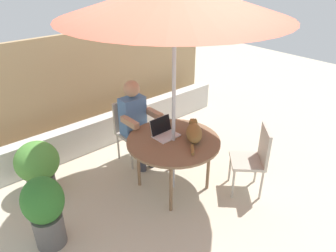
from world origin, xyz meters
The scene contains 11 objects.
ground_plane centered at (0.00, 0.00, 0.00)m, with size 14.00×14.00×0.00m, color beige.
fence_back centered at (0.00, 2.10, 0.83)m, with size 4.88×0.08×1.67m, color tan.
planter_wall_low centered at (0.00, 1.53, 0.24)m, with size 4.40×0.20×0.47m, color beige.
patio_table centered at (0.00, 0.00, 0.66)m, with size 1.13×1.13×0.71m.
chair_occupied centered at (0.00, 0.93, 0.52)m, with size 0.40×0.40×0.89m.
chair_empty centered at (0.72, -0.69, 0.52)m, with size 0.57×0.57×0.89m.
person_seated centered at (0.00, 0.77, 0.69)m, with size 0.48×0.48×1.23m.
laptop centered at (-0.01, 0.17, 0.77)m, with size 0.30×0.26×0.21m.
cat centered at (0.22, -0.13, 0.79)m, with size 0.49×0.49×0.17m.
potted_plant_near_fence centered at (-1.31, 1.04, 0.39)m, with size 0.53×0.53×0.70m.
potted_plant_by_chair centered at (-1.57, 0.14, 0.46)m, with size 0.41×0.41×0.82m.
Camera 1 is at (-2.21, -2.46, 2.66)m, focal length 34.04 mm.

